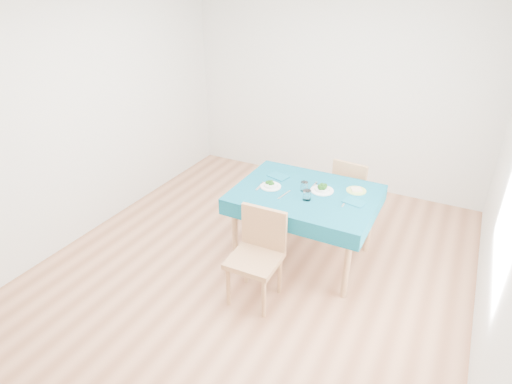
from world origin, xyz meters
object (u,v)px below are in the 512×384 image
at_px(chair_near, 254,250).
at_px(bowl_far, 322,188).
at_px(table, 304,225).
at_px(chair_far, 353,188).
at_px(bowl_near, 271,184).
at_px(side_plate, 356,191).

xyz_separation_m(chair_near, bowl_far, (0.28, 0.89, 0.26)).
distance_m(table, bowl_far, 0.44).
bearing_deg(table, chair_far, 73.03).
relative_size(chair_near, chair_far, 1.11).
distance_m(chair_far, bowl_near, 1.13).
relative_size(chair_near, bowl_far, 4.72).
height_order(chair_near, bowl_near, chair_near).
relative_size(chair_near, side_plate, 5.51).
xyz_separation_m(chair_far, side_plate, (0.17, -0.60, 0.28)).
height_order(bowl_far, side_plate, bowl_far).
bearing_deg(bowl_near, side_plate, 21.41).
bearing_deg(bowl_far, chair_far, 80.54).
bearing_deg(table, bowl_near, -170.14).
relative_size(bowl_near, side_plate, 1.07).
xyz_separation_m(table, bowl_near, (-0.35, -0.06, 0.41)).
xyz_separation_m(table, bowl_far, (0.13, 0.09, 0.41)).
bearing_deg(chair_near, table, 78.34).
xyz_separation_m(chair_near, bowl_near, (-0.20, 0.74, 0.26)).
bearing_deg(side_plate, bowl_far, -152.58).
height_order(chair_far, bowl_near, chair_far).
distance_m(chair_near, side_plate, 1.21).
bearing_deg(bowl_near, chair_far, 56.15).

